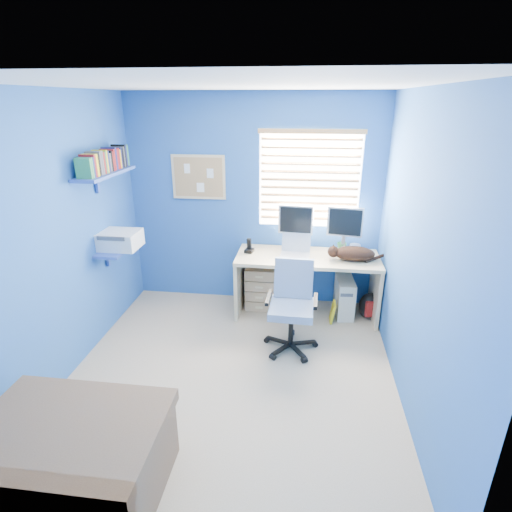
# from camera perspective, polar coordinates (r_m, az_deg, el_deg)

# --- Properties ---
(floor) EXTENTS (3.00, 3.20, 0.00)m
(floor) POSITION_cam_1_polar(r_m,az_deg,el_deg) (3.90, -3.51, -16.56)
(floor) COLOR tan
(floor) RESTS_ON ground
(ceiling) EXTENTS (3.00, 3.20, 0.00)m
(ceiling) POSITION_cam_1_polar(r_m,az_deg,el_deg) (3.08, -4.65, 23.21)
(ceiling) COLOR white
(ceiling) RESTS_ON wall_back
(wall_back) EXTENTS (3.00, 0.01, 2.50)m
(wall_back) POSITION_cam_1_polar(r_m,az_deg,el_deg) (4.80, -0.37, 7.54)
(wall_back) COLOR #2C5DA4
(wall_back) RESTS_ON ground
(wall_front) EXTENTS (3.00, 0.01, 2.50)m
(wall_front) POSITION_cam_1_polar(r_m,az_deg,el_deg) (1.92, -13.36, -15.93)
(wall_front) COLOR #2C5DA4
(wall_front) RESTS_ON ground
(wall_left) EXTENTS (0.01, 3.20, 2.50)m
(wall_left) POSITION_cam_1_polar(r_m,az_deg,el_deg) (3.86, -26.45, 1.76)
(wall_left) COLOR #2C5DA4
(wall_left) RESTS_ON ground
(wall_right) EXTENTS (0.01, 3.20, 2.50)m
(wall_right) POSITION_cam_1_polar(r_m,az_deg,el_deg) (3.35, 22.06, -0.29)
(wall_right) COLOR #2C5DA4
(wall_right) RESTS_ON ground
(desk) EXTENTS (1.62, 0.65, 0.74)m
(desk) POSITION_cam_1_polar(r_m,az_deg,el_deg) (4.73, 7.19, -4.18)
(desk) COLOR #D7BB7B
(desk) RESTS_ON floor
(laptop) EXTENTS (0.34, 0.28, 0.22)m
(laptop) POSITION_cam_1_polar(r_m,az_deg,el_deg) (4.54, 5.64, 1.35)
(laptop) COLOR silver
(laptop) RESTS_ON desk
(monitor_left) EXTENTS (0.41, 0.17, 0.54)m
(monitor_left) POSITION_cam_1_polar(r_m,az_deg,el_deg) (4.69, 5.65, 4.05)
(monitor_left) COLOR silver
(monitor_left) RESTS_ON desk
(monitor_right) EXTENTS (0.41, 0.18, 0.54)m
(monitor_right) POSITION_cam_1_polar(r_m,az_deg,el_deg) (4.69, 12.49, 3.65)
(monitor_right) COLOR silver
(monitor_right) RESTS_ON desk
(phone) EXTENTS (0.11, 0.13, 0.17)m
(phone) POSITION_cam_1_polar(r_m,az_deg,el_deg) (4.63, -0.98, 1.54)
(phone) COLOR black
(phone) RESTS_ON desk
(mug) EXTENTS (0.10, 0.09, 0.10)m
(mug) POSITION_cam_1_polar(r_m,az_deg,el_deg) (4.79, 12.12, 1.28)
(mug) COLOR #2E7B44
(mug) RESTS_ON desk
(cd_spindle) EXTENTS (0.13, 0.13, 0.07)m
(cd_spindle) POSITION_cam_1_polar(r_m,az_deg,el_deg) (4.86, 13.95, 1.20)
(cd_spindle) COLOR silver
(cd_spindle) RESTS_ON desk
(cat) EXTENTS (0.45, 0.24, 0.16)m
(cat) POSITION_cam_1_polar(r_m,az_deg,el_deg) (4.53, 13.90, 0.34)
(cat) COLOR black
(cat) RESTS_ON desk
(tower_pc) EXTENTS (0.22, 0.45, 0.45)m
(tower_pc) POSITION_cam_1_polar(r_m,az_deg,el_deg) (4.87, 12.49, -5.68)
(tower_pc) COLOR beige
(tower_pc) RESTS_ON floor
(drawer_boxes) EXTENTS (0.35, 0.28, 0.54)m
(drawer_boxes) POSITION_cam_1_polar(r_m,az_deg,el_deg) (4.88, 0.65, -4.49)
(drawer_boxes) COLOR tan
(drawer_boxes) RESTS_ON floor
(yellow_book) EXTENTS (0.03, 0.17, 0.24)m
(yellow_book) POSITION_cam_1_polar(r_m,az_deg,el_deg) (4.73, 10.88, -7.85)
(yellow_book) COLOR yellow
(yellow_book) RESTS_ON floor
(backpack) EXTENTS (0.32, 0.28, 0.32)m
(backpack) POSITION_cam_1_polar(r_m,az_deg,el_deg) (4.89, 16.07, -6.79)
(backpack) COLOR black
(backpack) RESTS_ON floor
(bed_corner) EXTENTS (1.12, 0.80, 0.54)m
(bed_corner) POSITION_cam_1_polar(r_m,az_deg,el_deg) (3.08, -24.77, -24.89)
(bed_corner) COLOR brown
(bed_corner) RESTS_ON floor
(office_chair) EXTENTS (0.55, 0.55, 0.91)m
(office_chair) POSITION_cam_1_polar(r_m,az_deg,el_deg) (4.11, 5.09, -8.71)
(office_chair) COLOR black
(office_chair) RESTS_ON floor
(window_blinds) EXTENTS (1.15, 0.05, 1.10)m
(window_blinds) POSITION_cam_1_polar(r_m,az_deg,el_deg) (4.67, 7.65, 10.73)
(window_blinds) COLOR white
(window_blinds) RESTS_ON ground
(corkboard) EXTENTS (0.64, 0.02, 0.52)m
(corkboard) POSITION_cam_1_polar(r_m,az_deg,el_deg) (4.84, -8.21, 11.09)
(corkboard) COLOR #D7BB7B
(corkboard) RESTS_ON ground
(wall_shelves) EXTENTS (0.42, 0.90, 1.05)m
(wall_shelves) POSITION_cam_1_polar(r_m,az_deg,el_deg) (4.36, -20.01, 7.31)
(wall_shelves) COLOR #3250A7
(wall_shelves) RESTS_ON ground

